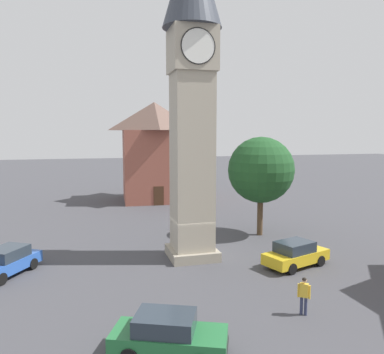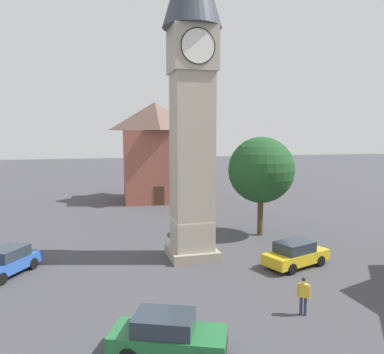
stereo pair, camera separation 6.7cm
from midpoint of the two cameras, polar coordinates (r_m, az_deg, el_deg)
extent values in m
plane|color=#424247|center=(25.19, 0.08, -11.76)|extent=(200.00, 200.00, 0.00)
cube|color=gray|center=(25.10, 0.08, -11.11)|extent=(2.97, 2.97, 0.60)
cube|color=#ADA38E|center=(23.99, 0.08, 2.11)|extent=(2.37, 2.37, 10.91)
cube|color=#ADA38E|center=(24.41, 0.08, 18.13)|extent=(2.66, 2.66, 2.61)
cylinder|color=white|center=(25.70, -0.74, 17.54)|extent=(1.99, 0.04, 1.99)
torus|color=black|center=(25.71, -0.74, 17.54)|extent=(2.05, 0.06, 2.05)
cube|color=black|center=(25.78, -0.76, 18.01)|extent=(0.05, 0.02, 0.56)
cube|color=black|center=(25.81, -0.09, 17.50)|extent=(0.76, 0.02, 0.04)
cylinder|color=white|center=(23.13, 1.00, 18.78)|extent=(1.99, 0.04, 1.99)
torus|color=black|center=(23.12, 1.01, 18.79)|extent=(2.05, 0.06, 2.05)
cube|color=gold|center=(24.23, 15.17, -11.28)|extent=(4.43, 2.92, 0.64)
cube|color=#28333D|center=(23.94, 14.97, -9.94)|extent=(2.49, 2.15, 0.64)
cylinder|color=black|center=(25.70, 15.63, -10.88)|extent=(0.68, 0.41, 0.64)
cylinder|color=black|center=(24.74, 18.49, -11.67)|extent=(0.68, 0.41, 0.64)
cylinder|color=black|center=(23.96, 11.69, -12.06)|extent=(0.68, 0.41, 0.64)
cylinder|color=black|center=(22.93, 14.60, -13.00)|extent=(0.68, 0.41, 0.64)
cube|color=black|center=(25.79, 18.17, -10.79)|extent=(0.65, 1.62, 0.16)
cube|color=#236B38|center=(14.94, -3.35, -22.81)|extent=(4.44, 3.17, 0.64)
cube|color=#28333D|center=(14.68, -3.98, -20.65)|extent=(2.54, 2.26, 0.64)
cylinder|color=black|center=(15.60, 2.09, -22.58)|extent=(0.68, 0.45, 0.64)
cylinder|color=black|center=(16.01, -7.38, -21.82)|extent=(0.68, 0.45, 0.64)
cube|color=black|center=(14.83, 5.06, -24.05)|extent=(0.76, 1.58, 0.16)
cube|color=#2D5BB7|center=(24.39, -25.69, -11.59)|extent=(3.57, 4.39, 0.64)
cube|color=#28333D|center=(24.32, -25.53, -10.10)|extent=(2.42, 2.60, 0.64)
cylinder|color=black|center=(23.10, -26.22, -13.33)|extent=(0.52, 0.66, 0.64)
cylinder|color=black|center=(24.86, -22.33, -11.74)|extent=(0.52, 0.66, 0.64)
cylinder|color=black|center=(25.85, -25.16, -11.16)|extent=(0.52, 0.66, 0.64)
cylinder|color=#2D3351|center=(18.40, 15.89, -17.78)|extent=(0.13, 0.13, 0.82)
cylinder|color=#2D3351|center=(18.38, 16.47, -17.83)|extent=(0.13, 0.13, 0.82)
cube|color=gold|center=(18.11, 16.25, -15.75)|extent=(0.42, 0.40, 0.60)
cylinder|color=gold|center=(18.16, 15.49, -15.83)|extent=(0.09, 0.09, 0.60)
cylinder|color=gold|center=(18.10, 17.01, -15.96)|extent=(0.09, 0.09, 0.60)
sphere|color=tan|center=(17.95, 16.30, -14.42)|extent=(0.22, 0.22, 0.22)
sphere|color=black|center=(17.93, 16.30, -14.37)|extent=(0.20, 0.20, 0.20)
cylinder|color=brown|center=(30.50, 10.10, -5.38)|extent=(0.44, 0.44, 3.32)
sphere|color=#1E4C23|center=(29.99, 10.23, 1.05)|extent=(5.06, 5.06, 5.06)
cube|color=#995142|center=(45.63, -5.39, 1.73)|extent=(7.63, 7.78, 8.20)
pyramid|color=brown|center=(45.51, -5.47, 8.93)|extent=(8.01, 8.16, 3.24)
cube|color=#422819|center=(42.35, -4.82, -2.79)|extent=(1.10, 0.15, 2.10)
camera|label=1|loc=(0.03, -89.92, 0.01)|focal=36.14mm
camera|label=2|loc=(0.03, 90.08, -0.01)|focal=36.14mm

